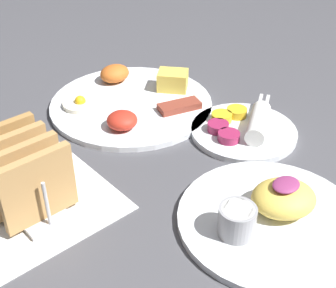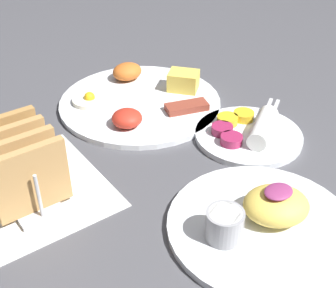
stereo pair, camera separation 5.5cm
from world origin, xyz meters
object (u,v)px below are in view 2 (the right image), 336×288
(plate_foreground, at_px, (262,220))
(toast_rack, at_px, (18,165))
(plate_condiments, at_px, (249,132))
(plate_breakfast, at_px, (141,99))

(plate_foreground, relative_size, toast_rack, 1.67)
(plate_condiments, bearing_deg, toast_rack, 167.27)
(plate_breakfast, relative_size, plate_condiments, 1.58)
(plate_breakfast, xyz_separation_m, plate_condiments, (0.08, -0.20, 0.00))
(plate_breakfast, relative_size, plate_foreground, 1.22)
(plate_foreground, distance_m, toast_rack, 0.33)
(plate_condiments, xyz_separation_m, toast_rack, (-0.36, 0.08, 0.04))
(toast_rack, bearing_deg, plate_breakfast, 23.71)
(plate_condiments, height_order, toast_rack, toast_rack)
(plate_condiments, height_order, plate_foreground, plate_foreground)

